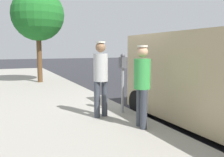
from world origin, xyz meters
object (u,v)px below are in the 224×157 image
object	(u,v)px
pedestrian_in_green	(142,81)
street_tree	(38,15)
pedestrian_in_gray	(101,74)
parking_meter_near	(123,73)

from	to	relation	value
pedestrian_in_green	street_tree	xyz separation A→B (m)	(0.93, -8.08, 2.28)
pedestrian_in_gray	pedestrian_in_green	distance (m)	1.19
street_tree	parking_meter_near	bearing A→B (deg)	99.23
pedestrian_in_gray	pedestrian_in_green	bearing A→B (deg)	113.55
pedestrian_in_gray	street_tree	distance (m)	7.34
street_tree	pedestrian_in_gray	bearing A→B (deg)	93.70
parking_meter_near	pedestrian_in_green	distance (m)	1.25
pedestrian_in_green	pedestrian_in_gray	bearing A→B (deg)	-66.45
pedestrian_in_green	street_tree	world-z (taller)	street_tree
pedestrian_in_gray	street_tree	xyz separation A→B (m)	(0.45, -6.99, 2.21)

